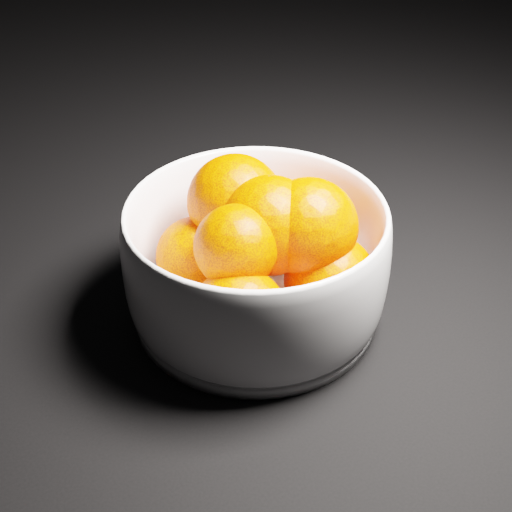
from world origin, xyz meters
TOP-DOWN VIEW (x-y plane):
  - ground at (0.00, 0.00)m, footprint 3.00×3.00m
  - bowl at (0.09, -0.25)m, footprint 0.21×0.21m
  - orange_pile at (0.09, -0.25)m, footprint 0.15×0.16m

SIDE VIEW (x-z plane):
  - ground at x=0.00m, z-range 0.00..0.00m
  - bowl at x=0.09m, z-range 0.00..0.10m
  - orange_pile at x=0.09m, z-range 0.01..0.13m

